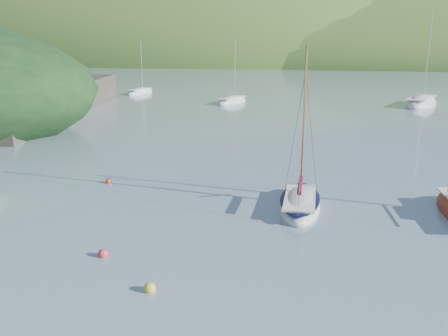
% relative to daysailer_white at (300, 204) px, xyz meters
% --- Properties ---
extents(ground, '(700.00, 700.00, 0.00)m').
position_rel_daysailer_white_xyz_m(ground, '(-4.38, -8.64, -0.22)').
color(ground, slate).
rests_on(ground, ground).
extents(shoreline_hills, '(690.00, 135.00, 56.00)m').
position_rel_daysailer_white_xyz_m(shoreline_hills, '(-14.04, 163.78, -0.22)').
color(shoreline_hills, '#336024').
rests_on(shoreline_hills, ground).
extents(daysailer_white, '(2.53, 6.29, 9.54)m').
position_rel_daysailer_white_xyz_m(daysailer_white, '(0.00, 0.00, 0.00)').
color(daysailer_white, white).
rests_on(daysailer_white, ground).
extents(distant_sloop_a, '(4.24, 7.13, 9.61)m').
position_rel_daysailer_white_xyz_m(distant_sloop_a, '(-12.84, 41.20, -0.05)').
color(distant_sloop_a, white).
rests_on(distant_sloop_a, ground).
extents(distant_sloop_b, '(6.48, 10.15, 13.66)m').
position_rel_daysailer_white_xyz_m(distant_sloop_b, '(12.62, 44.70, 0.00)').
color(distant_sloop_b, white).
rests_on(distant_sloop_b, ground).
extents(distant_sloop_c, '(3.50, 6.54, 8.86)m').
position_rel_daysailer_white_xyz_m(distant_sloop_c, '(-29.63, 48.60, -0.06)').
color(distant_sloop_c, white).
rests_on(distant_sloop_c, ground).
extents(mooring_buoys, '(22.57, 13.25, 0.50)m').
position_rel_daysailer_white_xyz_m(mooring_buoys, '(-2.80, -3.68, -0.10)').
color(mooring_buoys, yellow).
rests_on(mooring_buoys, ground).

